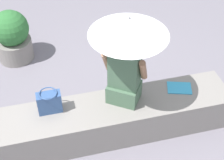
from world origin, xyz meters
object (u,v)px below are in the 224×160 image
at_px(handbag_black, 49,102).
at_px(planter_near, 12,36).
at_px(person_seated, 125,73).
at_px(magazine, 179,88).
at_px(parasol, 129,26).

xyz_separation_m(handbag_black, planter_near, (-0.38, 1.66, -0.19)).
bearing_deg(planter_near, person_seated, -54.22).
distance_m(handbag_black, magazine, 1.51).
bearing_deg(magazine, person_seated, -162.19).
height_order(person_seated, parasol, parasol).
height_order(handbag_black, planter_near, planter_near).
relative_size(person_seated, magazine, 3.21).
relative_size(parasol, magazine, 3.92).
distance_m(person_seated, magazine, 0.78).
bearing_deg(planter_near, handbag_black, -77.15).
relative_size(parasol, planter_near, 1.40).
bearing_deg(handbag_black, magazine, -0.47).
bearing_deg(parasol, person_seated, 132.11).
bearing_deg(person_seated, planter_near, 125.78).
height_order(person_seated, handbag_black, person_seated).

